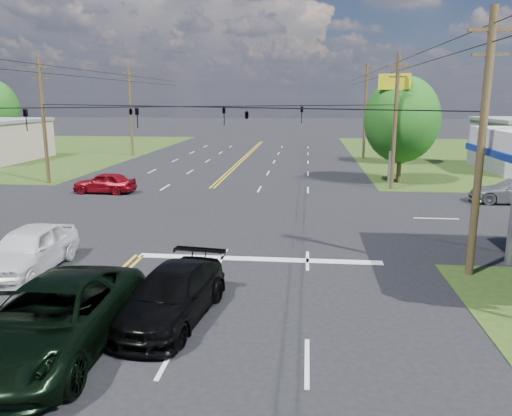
# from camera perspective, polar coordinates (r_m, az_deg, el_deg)

# --- Properties ---
(ground) EXTENTS (280.00, 280.00, 0.00)m
(ground) POSITION_cam_1_polar(r_m,az_deg,el_deg) (28.94, -8.06, -0.56)
(ground) COLOR black
(ground) RESTS_ON ground
(stop_bar) EXTENTS (10.00, 0.50, 0.02)m
(stop_bar) POSITION_cam_1_polar(r_m,az_deg,el_deg) (20.50, 0.28, -5.90)
(stop_bar) COLOR silver
(stop_bar) RESTS_ON ground
(pole_se) EXTENTS (1.60, 0.28, 9.50)m
(pole_se) POSITION_cam_1_polar(r_m,az_deg,el_deg) (19.41, 24.37, 6.81)
(pole_se) COLOR #3F2E1A
(pole_se) RESTS_ON ground
(pole_nw) EXTENTS (1.60, 0.28, 9.50)m
(pole_nw) POSITION_cam_1_polar(r_m,az_deg,el_deg) (41.47, -23.12, 9.34)
(pole_nw) COLOR #3F2E1A
(pole_nw) RESTS_ON ground
(pole_ne) EXTENTS (1.60, 0.28, 9.50)m
(pole_ne) POSITION_cam_1_polar(r_m,az_deg,el_deg) (36.90, 15.61, 9.61)
(pole_ne) COLOR #3F2E1A
(pole_ne) RESTS_ON ground
(pole_left_far) EXTENTS (1.60, 0.28, 10.00)m
(pole_left_far) POSITION_cam_1_polar(r_m,az_deg,el_deg) (58.84, -14.15, 10.82)
(pole_left_far) COLOR #3F2E1A
(pole_left_far) RESTS_ON ground
(pole_right_far) EXTENTS (1.60, 0.28, 10.00)m
(pole_right_far) POSITION_cam_1_polar(r_m,az_deg,el_deg) (55.71, 12.38, 10.84)
(pole_right_far) COLOR #3F2E1A
(pole_right_far) RESTS_ON ground
(span_wire_signals) EXTENTS (26.00, 18.00, 1.13)m
(span_wire_signals) POSITION_cam_1_polar(r_m,az_deg,el_deg) (28.22, -8.44, 11.39)
(span_wire_signals) COLOR black
(span_wire_signals) RESTS_ON ground
(power_lines) EXTENTS (26.04, 100.00, 0.64)m
(power_lines) POSITION_cam_1_polar(r_m,az_deg,el_deg) (26.37, -9.73, 16.95)
(power_lines) COLOR black
(power_lines) RESTS_ON ground
(tree_right_a) EXTENTS (5.70, 5.70, 8.18)m
(tree_right_a) POSITION_cam_1_polar(r_m,az_deg,el_deg) (40.03, 16.33, 9.68)
(tree_right_a) COLOR #3F2E1A
(tree_right_a) RESTS_ON ground
(tree_right_b) EXTENTS (4.94, 4.94, 7.09)m
(tree_right_b) POSITION_cam_1_polar(r_m,az_deg,el_deg) (52.30, 16.68, 9.48)
(tree_right_b) COLOR #3F2E1A
(tree_right_b) RESTS_ON ground
(pickup_dkgreen) EXTENTS (3.10, 6.66, 1.85)m
(pickup_dkgreen) POSITION_cam_1_polar(r_m,az_deg,el_deg) (14.09, -22.16, -11.64)
(pickup_dkgreen) COLOR black
(pickup_dkgreen) RESTS_ON ground
(suv_black) EXTENTS (2.83, 5.49, 1.52)m
(suv_black) POSITION_cam_1_polar(r_m,az_deg,el_deg) (15.16, -9.59, -9.78)
(suv_black) COLOR black
(suv_black) RESTS_ON ground
(pickup_white) EXTENTS (2.17, 5.17, 1.75)m
(pickup_white) POSITION_cam_1_polar(r_m,az_deg,el_deg) (20.73, -24.56, -4.32)
(pickup_white) COLOR white
(pickup_white) RESTS_ON ground
(sedan_red) EXTENTS (4.31, 1.88, 1.45)m
(sedan_red) POSITION_cam_1_polar(r_m,az_deg,el_deg) (36.15, -16.92, 2.78)
(sedan_red) COLOR maroon
(sedan_red) RESTS_ON ground
(polesign_ne) EXTENTS (2.19, 1.07, 8.21)m
(polesign_ne) POSITION_cam_1_polar(r_m,az_deg,el_deg) (38.12, 15.43, 11.96)
(polesign_ne) COLOR #A5A5AA
(polesign_ne) RESTS_ON ground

